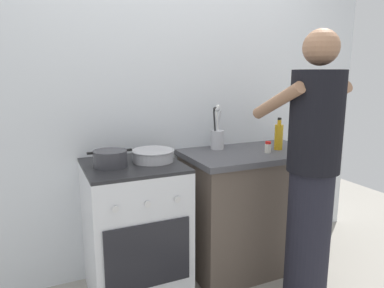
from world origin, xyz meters
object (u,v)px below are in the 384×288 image
at_px(oil_bottle, 279,136).
at_px(person, 311,177).
at_px(stove_range, 135,230).
at_px(spice_bottle, 268,147).
at_px(utensil_crock, 217,136).
at_px(pot, 110,159).
at_px(mixing_bowl, 153,155).

distance_m(oil_bottle, person, 0.61).
height_order(stove_range, spice_bottle, spice_bottle).
xyz_separation_m(stove_range, utensil_crock, (0.70, 0.18, 0.55)).
bearing_deg(utensil_crock, stove_range, -165.78).
height_order(pot, mixing_bowl, pot).
bearing_deg(person, utensil_crock, 105.86).
distance_m(mixing_bowl, person, 0.99).
bearing_deg(pot, spice_bottle, -3.89).
xyz_separation_m(mixing_bowl, person, (0.78, -0.60, -0.08)).
distance_m(pot, mixing_bowl, 0.28).
height_order(pot, oil_bottle, oil_bottle).
bearing_deg(spice_bottle, mixing_bowl, 173.28).
relative_size(stove_range, person, 0.53).
relative_size(stove_range, utensil_crock, 2.68).
distance_m(stove_range, utensil_crock, 0.91).
bearing_deg(oil_bottle, mixing_bowl, 177.74).
bearing_deg(mixing_bowl, pot, -175.44).
relative_size(utensil_crock, person, 0.20).
distance_m(pot, person, 1.21).
height_order(pot, spice_bottle, pot).
bearing_deg(pot, person, -28.54).
bearing_deg(stove_range, spice_bottle, -5.21).
bearing_deg(mixing_bowl, stove_range, -176.15).
bearing_deg(stove_range, pot, -174.74).
bearing_deg(spice_bottle, oil_bottle, 23.44).
bearing_deg(pot, mixing_bowl, 4.56).
bearing_deg(spice_bottle, utensil_crock, 135.42).
bearing_deg(utensil_crock, spice_bottle, -44.58).
bearing_deg(utensil_crock, pot, -167.23).
distance_m(stove_range, person, 1.17).
xyz_separation_m(pot, spice_bottle, (1.11, -0.08, -0.01)).
bearing_deg(stove_range, mixing_bowl, 3.85).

